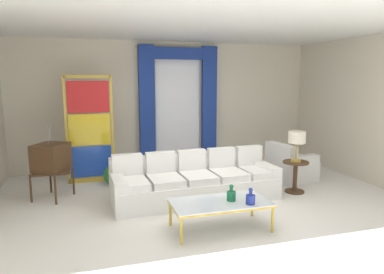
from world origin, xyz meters
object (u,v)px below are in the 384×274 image
at_px(couch_white_long, 195,182).
at_px(coffee_table, 220,204).
at_px(stained_glass_divider, 90,132).
at_px(table_lamp_brass, 297,139).
at_px(peacock_figurine, 115,176).
at_px(round_side_table, 295,174).
at_px(bottle_crystal_tall, 231,195).
at_px(vintage_tv, 51,159).
at_px(bottle_blue_decanter, 250,198).
at_px(armchair_white, 289,167).

xyz_separation_m(couch_white_long, coffee_table, (-0.03, -1.34, 0.07)).
xyz_separation_m(stained_glass_divider, table_lamp_brass, (3.67, -1.80, -0.03)).
bearing_deg(coffee_table, peacock_figurine, 117.08).
relative_size(peacock_figurine, round_side_table, 1.01).
xyz_separation_m(bottle_crystal_tall, round_side_table, (1.80, 1.17, -0.14)).
distance_m(coffee_table, vintage_tv, 3.20).
height_order(coffee_table, bottle_blue_decanter, bottle_blue_decanter).
relative_size(couch_white_long, bottle_crystal_tall, 12.36).
height_order(bottle_blue_decanter, stained_glass_divider, stained_glass_divider).
height_order(vintage_tv, round_side_table, vintage_tv).
distance_m(bottle_blue_decanter, table_lamp_brass, 2.18).
bearing_deg(coffee_table, round_side_table, 30.66).
height_order(armchair_white, round_side_table, armchair_white).
bearing_deg(armchair_white, bottle_crystal_tall, -138.15).
xyz_separation_m(vintage_tv, table_lamp_brass, (4.35, -0.93, 0.30)).
height_order(bottle_crystal_tall, peacock_figurine, bottle_crystal_tall).
height_order(bottle_crystal_tall, armchair_white, armchair_white).
distance_m(armchair_white, peacock_figurine, 3.63).
distance_m(bottle_crystal_tall, table_lamp_brass, 2.21).
distance_m(coffee_table, peacock_figurine, 2.80).
bearing_deg(coffee_table, table_lamp_brass, 30.66).
bearing_deg(couch_white_long, coffee_table, -91.27).
bearing_deg(bottle_crystal_tall, couch_white_long, 95.41).
height_order(couch_white_long, table_lamp_brass, table_lamp_brass).
height_order(coffee_table, bottle_crystal_tall, bottle_crystal_tall).
bearing_deg(coffee_table, armchair_white, 39.67).
bearing_deg(bottle_crystal_tall, armchair_white, 41.85).
bearing_deg(coffee_table, couch_white_long, 88.73).
bearing_deg(couch_white_long, bottle_crystal_tall, -84.59).
xyz_separation_m(bottle_blue_decanter, armchair_white, (1.95, 2.13, -0.20)).
bearing_deg(armchair_white, bottle_blue_decanter, -132.46).
height_order(armchair_white, table_lamp_brass, table_lamp_brass).
distance_m(coffee_table, bottle_crystal_tall, 0.20).
distance_m(coffee_table, armchair_white, 3.00).
xyz_separation_m(couch_white_long, stained_glass_divider, (-1.74, 1.62, 0.75)).
height_order(bottle_crystal_tall, round_side_table, bottle_crystal_tall).
relative_size(bottle_crystal_tall, stained_glass_divider, 0.11).
bearing_deg(vintage_tv, table_lamp_brass, -12.09).
height_order(coffee_table, armchair_white, armchair_white).
bearing_deg(vintage_tv, bottle_crystal_tall, -39.45).
bearing_deg(round_side_table, table_lamp_brass, -14.04).
relative_size(couch_white_long, stained_glass_divider, 1.34).
relative_size(armchair_white, stained_glass_divider, 0.43).
bearing_deg(bottle_blue_decanter, vintage_tv, 140.05).
bearing_deg(bottle_crystal_tall, vintage_tv, 140.55).
distance_m(couch_white_long, peacock_figurine, 1.74).
bearing_deg(coffee_table, vintage_tv, 138.90).
bearing_deg(stained_glass_divider, vintage_tv, -128.24).
bearing_deg(couch_white_long, vintage_tv, 162.84).
xyz_separation_m(couch_white_long, round_side_table, (1.93, -0.18, 0.05)).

